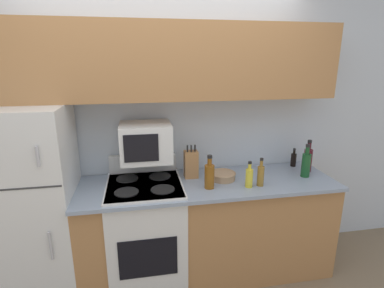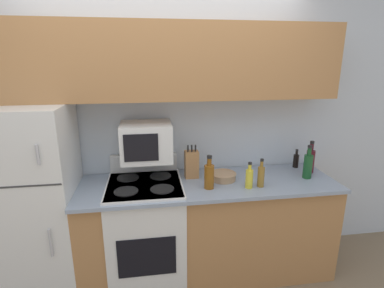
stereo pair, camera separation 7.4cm
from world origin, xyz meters
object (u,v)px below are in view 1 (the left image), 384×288
stove (147,231)px  bottle_whiskey (209,175)px  bowl (223,176)px  bottle_wine_green (306,164)px  bottle_vinegar (261,175)px  refrigerator (27,207)px  bottle_soy_sauce (294,159)px  bottle_wine_red (308,159)px  knife_block (191,164)px  bottle_cooking_spray (249,177)px  microwave (146,142)px

stove → bottle_whiskey: bearing=-13.7°
bowl → bottle_wine_green: 0.75m
bottle_whiskey → bottle_vinegar: bearing=-4.0°
refrigerator → stove: refrigerator is taller
stove → bowl: size_ratio=4.69×
stove → bottle_soy_sauce: (1.46, 0.23, 0.49)m
stove → bottle_wine_red: bearing=3.1°
knife_block → bowl: (0.26, -0.10, -0.09)m
knife_block → bottle_cooking_spray: bearing=-34.9°
bottle_wine_green → bottle_whiskey: 0.91m
bottle_soy_sauce → bottle_cooking_spray: size_ratio=0.82×
microwave → bottle_soy_sauce: (1.42, 0.10, -0.27)m
microwave → bottle_vinegar: (0.92, -0.29, -0.25)m
knife_block → bottle_wine_red: 1.10m
stove → bottle_vinegar: (0.95, -0.16, 0.52)m
refrigerator → bottle_wine_red: refrigerator is taller
microwave → bottle_cooking_spray: microwave is taller
bottle_whiskey → stove: bearing=166.3°
refrigerator → bowl: refrigerator is taller
refrigerator → bottle_soy_sauce: size_ratio=8.83×
bottle_wine_green → bottle_wine_red: bearing=53.3°
bottle_wine_green → bottle_vinegar: bottle_wine_green is taller
bottle_wine_red → bottle_cooking_spray: bottle_wine_red is taller
bowl → bottle_whiskey: 0.24m
knife_block → stove: bearing=-162.6°
bottle_cooking_spray → bottle_soy_sauce: bearing=33.0°
stove → bottle_vinegar: 1.09m
bowl → bottle_wine_green: bottle_wine_green is taller
bottle_soy_sauce → bottle_whiskey: bearing=-159.1°
stove → knife_block: size_ratio=3.60×
stove → bowl: bearing=2.5°
bottle_wine_red → microwave: bearing=178.2°
knife_block → bottle_vinegar: size_ratio=1.25×
knife_block → bottle_whiskey: knife_block is taller
stove → bottle_wine_red: size_ratio=3.60×
bottle_soy_sauce → stove: bearing=-171.1°
stove → bottle_soy_sauce: 1.55m
bowl → bottle_wine_green: (0.74, -0.07, 0.08)m
stove → knife_block: knife_block is taller
microwave → knife_block: microwave is taller
bottle_whiskey → bottle_soy_sauce: bearing=20.9°
refrigerator → bottle_whiskey: (1.44, -0.13, 0.21)m
bottle_wine_red → bottle_vinegar: (-0.57, -0.24, -0.02)m
bowl → bottle_vinegar: size_ratio=0.96×
bottle_vinegar → bottle_cooking_spray: size_ratio=1.09×
knife_block → bottle_wine_green: size_ratio=1.00×
microwave → bottle_wine_red: 1.50m
bottle_vinegar → bowl: bearing=145.2°
knife_block → bottle_vinegar: 0.61m
stove → bottle_cooking_spray: (0.85, -0.17, 0.51)m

